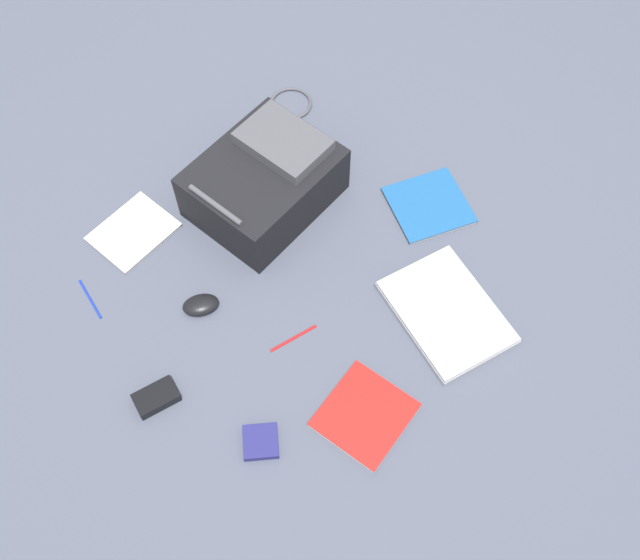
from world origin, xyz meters
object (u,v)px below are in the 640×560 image
object	(u,v)px
book_manual	(429,205)
computer_mouse	(201,305)
laptop	(446,313)
power_brick	(156,397)
backpack	(265,181)
pen_black	(90,299)
cable_coil	(291,103)
pen_blue	(293,338)
earbud_pouch	(261,442)
book_blue	(365,415)
book_red	(133,232)

from	to	relation	value
book_manual	computer_mouse	bearing A→B (deg)	79.13
laptop	computer_mouse	distance (m)	0.68
laptop	power_brick	world-z (taller)	same
backpack	laptop	xyz separation A→B (m)	(-0.63, -0.15, -0.08)
pen_black	cable_coil	bearing A→B (deg)	-75.55
book_manual	cable_coil	bearing A→B (deg)	7.37
cable_coil	pen_blue	xyz separation A→B (m)	(-0.68, 0.51, -0.00)
pen_black	earbud_pouch	world-z (taller)	earbud_pouch
book_blue	cable_coil	distance (m)	1.10
laptop	book_blue	world-z (taller)	laptop
backpack	cable_coil	size ratio (longest dim) A/B	3.32
book_red	book_blue	size ratio (longest dim) A/B	0.96
backpack	pen_black	world-z (taller)	backpack
book_manual	book_red	bearing A→B (deg)	57.80
laptop	pen_blue	bearing A→B (deg)	61.16
book_manual	pen_blue	xyz separation A→B (m)	(-0.10, 0.59, -0.00)
book_red	laptop	bearing A→B (deg)	-145.24
book_red	cable_coil	distance (m)	0.69
cable_coil	book_red	bearing A→B (deg)	99.65
backpack	pen_blue	bearing A→B (deg)	152.29
backpack	power_brick	bearing A→B (deg)	119.16
book_blue	earbud_pouch	distance (m)	0.28
book_manual	power_brick	distance (m)	0.98
laptop	cable_coil	size ratio (longest dim) A/B	2.74
backpack	laptop	size ratio (longest dim) A/B	1.21
book_red	pen_black	xyz separation A→B (m)	(-0.11, 0.21, -0.00)
pen_blue	computer_mouse	bearing A→B (deg)	31.43
laptop	power_brick	size ratio (longest dim) A/B	3.43
book_red	book_manual	world-z (taller)	same
book_red	earbud_pouch	distance (m)	0.76
backpack	computer_mouse	bearing A→B (deg)	116.98
backpack	cable_coil	bearing A→B (deg)	-48.19
book_manual	pen_blue	bearing A→B (deg)	99.16
book_blue	computer_mouse	world-z (taller)	computer_mouse
backpack	computer_mouse	xyz separation A→B (m)	(-0.19, 0.37, -0.08)
backpack	book_red	world-z (taller)	backpack
book_manual	pen_black	bearing A→B (deg)	69.59
power_brick	pen_black	size ratio (longest dim) A/B	0.77
backpack	laptop	distance (m)	0.65
laptop	pen_black	bearing A→B (deg)	48.66
laptop	power_brick	xyz separation A→B (m)	(0.29, 0.76, -0.00)
computer_mouse	pen_blue	world-z (taller)	computer_mouse
pen_blue	backpack	bearing A→B (deg)	-27.71
computer_mouse	book_red	bearing A→B (deg)	27.14
book_red	power_brick	world-z (taller)	power_brick
book_blue	power_brick	world-z (taller)	power_brick
computer_mouse	cable_coil	size ratio (longest dim) A/B	0.73
book_blue	earbud_pouch	bearing A→B (deg)	66.26
cable_coil	pen_black	world-z (taller)	cable_coil
laptop	cable_coil	world-z (taller)	laptop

